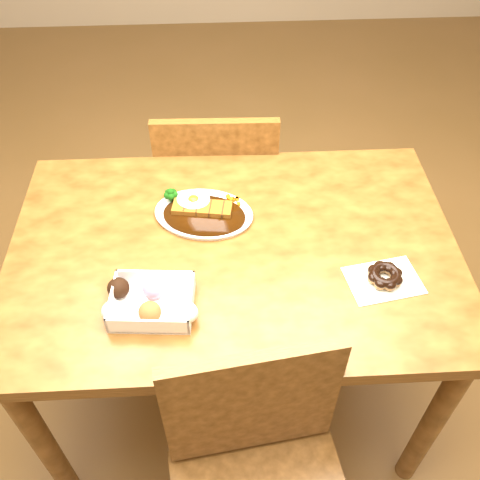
{
  "coord_description": "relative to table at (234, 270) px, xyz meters",
  "views": [
    {
      "loc": [
        -0.04,
        -0.97,
        1.8
      ],
      "look_at": [
        0.01,
        -0.03,
        0.81
      ],
      "focal_mm": 40.0,
      "sensor_mm": 36.0,
      "label": 1
    }
  ],
  "objects": [
    {
      "name": "donut_box",
      "position": [
        -0.21,
        -0.19,
        0.13
      ],
      "size": [
        0.23,
        0.17,
        0.06
      ],
      "rotation": [
        0.0,
        0.0,
        -0.08
      ],
      "color": "white",
      "rests_on": "table"
    },
    {
      "name": "table",
      "position": [
        0.0,
        0.0,
        0.0
      ],
      "size": [
        1.2,
        0.8,
        0.75
      ],
      "color": "#43270D",
      "rests_on": "ground"
    },
    {
      "name": "pon_de_ring",
      "position": [
        0.37,
        -0.14,
        0.12
      ],
      "size": [
        0.2,
        0.16,
        0.03
      ],
      "rotation": [
        0.0,
        0.0,
        0.18
      ],
      "color": "silver",
      "rests_on": "table"
    },
    {
      "name": "chair_far",
      "position": [
        -0.04,
        0.53,
        -0.17
      ],
      "size": [
        0.43,
        0.43,
        0.87
      ],
      "rotation": [
        0.0,
        0.0,
        3.11
      ],
      "color": "#43270D",
      "rests_on": "ground"
    },
    {
      "name": "katsu_curry_plate",
      "position": [
        -0.08,
        0.13,
        0.11
      ],
      "size": [
        0.31,
        0.25,
        0.05
      ],
      "rotation": [
        0.0,
        0.0,
        -0.22
      ],
      "color": "white",
      "rests_on": "table"
    },
    {
      "name": "ground",
      "position": [
        0.0,
        0.0,
        -0.65
      ],
      "size": [
        6.0,
        6.0,
        0.0
      ],
      "primitive_type": "plane",
      "color": "brown",
      "rests_on": "ground"
    }
  ]
}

